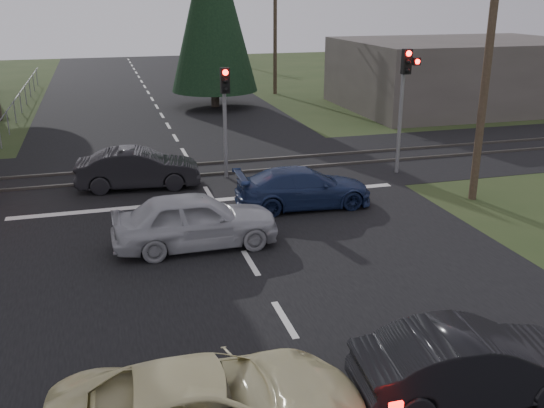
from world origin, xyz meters
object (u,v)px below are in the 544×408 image
object	(u,v)px
traffic_signal_center	(225,104)
dark_hatchback	(471,364)
blue_sedan	(304,188)
dark_car_far	(138,169)
utility_pole_mid	(275,23)
silver_car	(195,220)
utility_pole_far	(209,13)
utility_pole_near	(488,56)
traffic_signal_right	(405,87)

from	to	relation	value
traffic_signal_center	dark_hatchback	xyz separation A→B (m)	(1.25, -14.03, -2.15)
blue_sedan	dark_car_far	bearing A→B (deg)	56.97
utility_pole_mid	silver_car	world-z (taller)	utility_pole_mid
utility_pole_far	dark_car_far	size ratio (longest dim) A/B	2.10
utility_pole_near	dark_hatchback	distance (m)	11.96
traffic_signal_right	traffic_signal_center	bearing A→B (deg)	169.59
traffic_signal_right	traffic_signal_center	world-z (taller)	traffic_signal_right
utility_pole_near	utility_pole_mid	xyz separation A→B (m)	(0.00, 24.00, 0.00)
traffic_signal_center	utility_pole_mid	size ratio (longest dim) A/B	0.46
blue_sedan	silver_car	bearing A→B (deg)	123.14
utility_pole_far	dark_hatchback	world-z (taller)	utility_pole_far
silver_car	dark_car_far	world-z (taller)	silver_car
traffic_signal_right	utility_pole_far	world-z (taller)	utility_pole_far
traffic_signal_right	blue_sedan	world-z (taller)	traffic_signal_right
blue_sedan	traffic_signal_right	bearing A→B (deg)	-58.88
traffic_signal_right	utility_pole_far	bearing A→B (deg)	88.80
traffic_signal_right	dark_hatchback	distance (m)	14.13
utility_pole_mid	dark_car_far	size ratio (longest dim) A/B	2.10
utility_pole_near	dark_car_far	distance (m)	12.28
utility_pole_far	dark_hatchback	bearing A→B (deg)	-96.11
utility_pole_mid	dark_hatchback	bearing A→B (deg)	-100.61
traffic_signal_center	utility_pole_mid	xyz separation A→B (m)	(7.50, 19.32, 1.92)
utility_pole_mid	traffic_signal_center	bearing A→B (deg)	-111.21
utility_pole_near	silver_car	size ratio (longest dim) A/B	2.01
traffic_signal_center	blue_sedan	distance (m)	4.75
traffic_signal_center	dark_hatchback	bearing A→B (deg)	-84.90
traffic_signal_center	dark_hatchback	distance (m)	14.25
traffic_signal_right	utility_pole_mid	xyz separation A→B (m)	(0.95, 20.53, 1.41)
traffic_signal_right	utility_pole_far	distance (m)	45.56
traffic_signal_right	silver_car	world-z (taller)	traffic_signal_right
traffic_signal_center	blue_sedan	xyz separation A→B (m)	(1.73, -3.86, -2.16)
traffic_signal_right	utility_pole_near	distance (m)	3.87
utility_pole_far	dark_hatchback	distance (m)	58.83
utility_pole_near	dark_hatchback	size ratio (longest dim) A/B	2.26
dark_hatchback	blue_sedan	distance (m)	10.18
dark_hatchback	utility_pole_mid	bearing A→B (deg)	-5.33
utility_pole_near	dark_car_far	xyz separation A→B (m)	(-10.77, 4.34, -4.02)
utility_pole_mid	dark_car_far	bearing A→B (deg)	-118.71
traffic_signal_right	dark_hatchback	xyz separation A→B (m)	(-5.29, -12.83, -2.66)
traffic_signal_right	dark_car_far	bearing A→B (deg)	174.94
utility_pole_mid	dark_car_far	distance (m)	22.77
silver_car	dark_car_far	bearing A→B (deg)	10.06
traffic_signal_right	silver_car	size ratio (longest dim) A/B	1.05
utility_pole_near	silver_car	world-z (taller)	utility_pole_near
silver_car	traffic_signal_center	bearing A→B (deg)	-19.85
utility_pole_near	utility_pole_mid	distance (m)	24.00
utility_pole_far	dark_hatchback	size ratio (longest dim) A/B	2.26
utility_pole_mid	blue_sedan	distance (m)	24.24
utility_pole_far	silver_car	xyz separation A→B (m)	(-9.66, -50.51, -3.96)
dark_hatchback	blue_sedan	world-z (taller)	dark_hatchback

